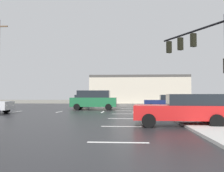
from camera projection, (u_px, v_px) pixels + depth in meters
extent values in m
plane|color=slate|center=(125.00, 112.00, 21.68)|extent=(120.00, 120.00, 0.00)
cube|color=#232326|center=(125.00, 112.00, 21.68)|extent=(44.00, 44.00, 0.02)
cube|color=white|center=(193.00, 114.00, 17.36)|extent=(4.00, 1.60, 0.06)
cube|color=silver|center=(118.00, 142.00, 7.73)|extent=(2.00, 0.15, 0.01)
cube|color=silver|center=(122.00, 126.00, 11.71)|extent=(2.00, 0.15, 0.01)
cube|color=silver|center=(123.00, 119.00, 15.70)|extent=(2.00, 0.15, 0.01)
cube|color=silver|center=(124.00, 114.00, 19.69)|extent=(2.00, 0.15, 0.01)
cube|color=silver|center=(125.00, 111.00, 23.68)|extent=(2.00, 0.15, 0.01)
cube|color=silver|center=(125.00, 108.00, 27.67)|extent=(2.00, 0.15, 0.01)
cube|color=silver|center=(126.00, 107.00, 31.65)|extent=(2.00, 0.15, 0.01)
cube|color=silver|center=(126.00, 106.00, 35.64)|extent=(2.00, 0.15, 0.01)
cube|color=silver|center=(126.00, 105.00, 39.63)|extent=(2.00, 0.15, 0.01)
cube|color=silver|center=(17.00, 112.00, 22.36)|extent=(0.15, 2.00, 0.01)
cube|color=silver|center=(59.00, 112.00, 22.09)|extent=(0.15, 2.00, 0.01)
cube|color=silver|center=(103.00, 112.00, 21.82)|extent=(0.15, 2.00, 0.01)
cube|color=silver|center=(147.00, 112.00, 21.55)|extent=(0.15, 2.00, 0.01)
cube|color=silver|center=(192.00, 112.00, 21.28)|extent=(0.15, 2.00, 0.01)
cube|color=silver|center=(172.00, 116.00, 17.46)|extent=(0.45, 7.00, 0.01)
cylinder|color=black|center=(190.00, 32.00, 17.39)|extent=(3.03, 5.42, 0.14)
cube|color=black|center=(193.00, 40.00, 17.09)|extent=(0.45, 0.42, 0.95)
sphere|color=yellow|center=(192.00, 37.00, 17.25)|extent=(0.20, 0.20, 0.20)
cube|color=black|center=(180.00, 44.00, 18.34)|extent=(0.45, 0.42, 0.95)
sphere|color=yellow|center=(179.00, 41.00, 18.49)|extent=(0.20, 0.20, 0.20)
cube|color=black|center=(169.00, 47.00, 19.58)|extent=(0.45, 0.42, 0.95)
sphere|color=yellow|center=(168.00, 44.00, 19.74)|extent=(0.20, 0.20, 0.20)
cube|color=#BCB29E|center=(139.00, 91.00, 48.96)|extent=(19.10, 8.00, 4.95)
cube|color=#3F3D3A|center=(139.00, 77.00, 49.06)|extent=(19.10, 8.00, 0.50)
cube|color=#195933|center=(94.00, 102.00, 25.55)|extent=(4.81, 1.99, 0.95)
cube|color=black|center=(94.00, 94.00, 25.58)|extent=(3.37, 1.82, 0.75)
cylinder|color=black|center=(77.00, 107.00, 24.65)|extent=(0.66, 0.23, 0.66)
cylinder|color=black|center=(80.00, 106.00, 26.60)|extent=(0.66, 0.23, 0.66)
cylinder|color=black|center=(108.00, 107.00, 24.46)|extent=(0.66, 0.23, 0.66)
cylinder|color=black|center=(110.00, 106.00, 26.40)|extent=(0.66, 0.23, 0.66)
sphere|color=white|center=(71.00, 102.00, 25.07)|extent=(0.18, 0.18, 0.18)
sphere|color=white|center=(73.00, 102.00, 26.31)|extent=(0.18, 0.18, 0.18)
cube|color=#141E47|center=(166.00, 103.00, 25.36)|extent=(4.60, 2.06, 0.70)
cube|color=black|center=(172.00, 97.00, 25.30)|extent=(2.57, 1.80, 0.55)
cylinder|color=black|center=(151.00, 107.00, 24.65)|extent=(0.67, 0.26, 0.66)
cylinder|color=black|center=(151.00, 106.00, 26.44)|extent=(0.67, 0.26, 0.66)
cylinder|color=black|center=(182.00, 107.00, 24.26)|extent=(0.67, 0.26, 0.66)
cylinder|color=black|center=(179.00, 106.00, 26.05)|extent=(0.67, 0.26, 0.66)
sphere|color=white|center=(145.00, 103.00, 25.07)|extent=(0.18, 0.18, 0.18)
sphere|color=white|center=(145.00, 103.00, 26.21)|extent=(0.18, 0.18, 0.18)
cube|color=#B21919|center=(179.00, 112.00, 11.97)|extent=(4.59, 2.03, 0.70)
cube|color=black|center=(193.00, 100.00, 11.91)|extent=(2.56, 1.78, 0.55)
cylinder|color=black|center=(149.00, 121.00, 11.24)|extent=(0.67, 0.25, 0.66)
cylinder|color=black|center=(148.00, 117.00, 13.03)|extent=(0.67, 0.25, 0.66)
cylinder|color=black|center=(217.00, 122.00, 10.88)|extent=(0.67, 0.25, 0.66)
cylinder|color=black|center=(206.00, 118.00, 12.67)|extent=(0.67, 0.25, 0.66)
sphere|color=white|center=(135.00, 113.00, 11.66)|extent=(0.18, 0.18, 0.18)
sphere|color=white|center=(135.00, 111.00, 12.80)|extent=(0.18, 0.18, 0.18)
cube|color=tan|center=(84.00, 101.00, 33.08)|extent=(2.17, 4.63, 0.70)
cube|color=black|center=(83.00, 97.00, 32.44)|extent=(1.86, 2.60, 0.55)
cylinder|color=black|center=(81.00, 104.00, 34.71)|extent=(0.27, 0.68, 0.66)
cylinder|color=black|center=(93.00, 104.00, 34.44)|extent=(0.27, 0.68, 0.66)
cylinder|color=black|center=(75.00, 104.00, 31.69)|extent=(0.27, 0.68, 0.66)
cylinder|color=black|center=(88.00, 104.00, 31.42)|extent=(0.27, 0.68, 0.66)
sphere|color=white|center=(85.00, 101.00, 35.34)|extent=(0.18, 0.18, 0.18)
sphere|color=white|center=(92.00, 101.00, 35.17)|extent=(0.18, 0.18, 0.18)
cylinder|color=black|center=(6.00, 109.00, 20.58)|extent=(0.67, 0.25, 0.66)
sphere|color=white|center=(12.00, 105.00, 20.26)|extent=(0.18, 0.18, 0.18)
sphere|color=white|center=(6.00, 106.00, 19.11)|extent=(0.18, 0.18, 0.18)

